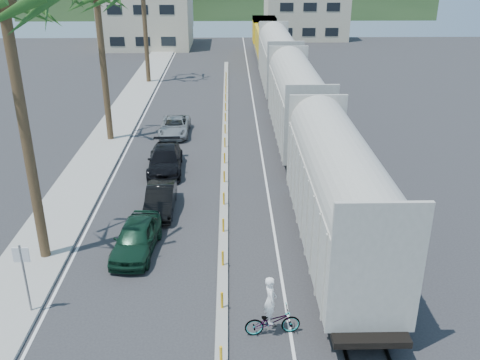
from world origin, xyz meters
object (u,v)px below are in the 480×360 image
car_lead (136,238)px  car_second (160,199)px  street_sign (24,270)px  cyclist (272,316)px

car_lead → car_second: car_lead is taller
car_lead → street_sign: bearing=-122.4°
street_sign → cyclist: size_ratio=1.25×
car_second → cyclist: 11.21m
car_second → cyclist: bearing=-63.3°
car_second → cyclist: cyclist is taller
street_sign → car_lead: street_sign is taller
street_sign → cyclist: (9.11, -1.34, -1.20)m
street_sign → cyclist: bearing=-8.4°
car_second → street_sign: bearing=-115.3°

